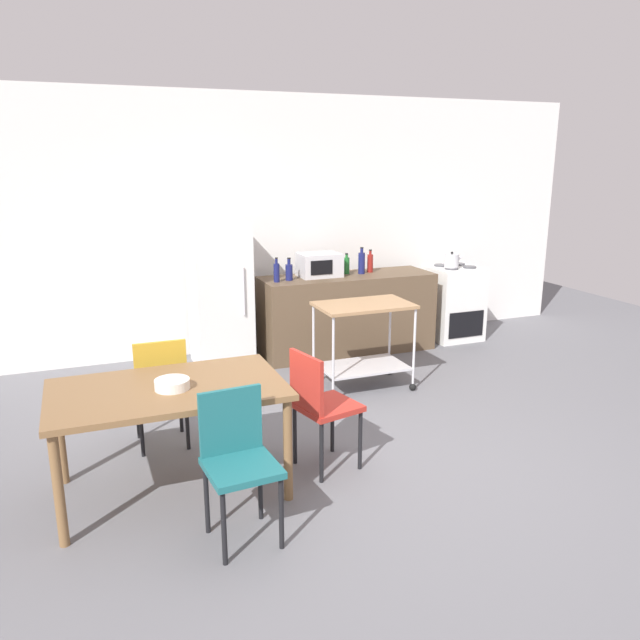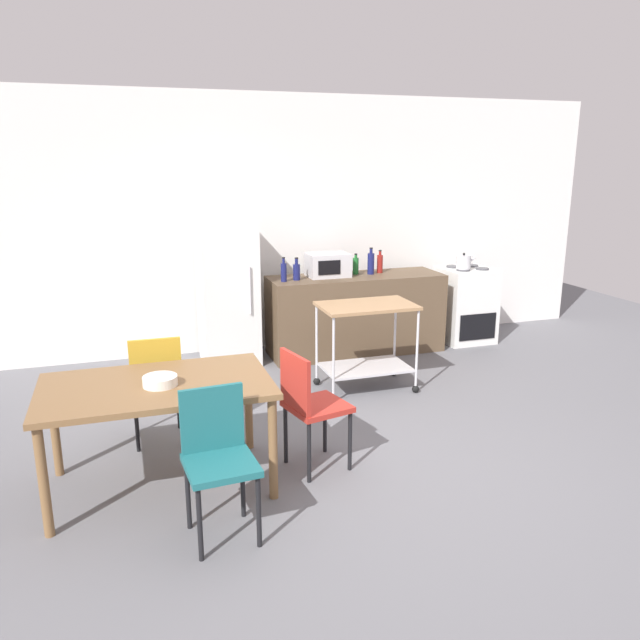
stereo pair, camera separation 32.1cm
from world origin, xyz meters
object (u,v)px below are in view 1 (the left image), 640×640
(microwave, at_px, (319,265))
(fruit_bowl, at_px, (172,384))
(stove_oven, at_px, (453,303))
(bottle_sesame_oil, at_px, (289,272))
(refrigerator, at_px, (220,294))
(chair_mustard, at_px, (160,384))
(chair_teal, at_px, (238,455))
(kettle, at_px, (452,261))
(bottle_soda, at_px, (277,272))
(dining_table, at_px, (168,398))
(bottle_vinegar, at_px, (347,265))
(chair_red, at_px, (320,402))
(bottle_hot_sauce, at_px, (370,263))
(bottle_wine, at_px, (362,263))

(microwave, height_order, fruit_bowl, microwave)
(stove_oven, bearing_deg, bottle_sesame_oil, -178.42)
(stove_oven, xyz_separation_m, refrigerator, (-2.90, 0.08, 0.32))
(chair_mustard, xyz_separation_m, chair_teal, (0.26, -1.35, 0.00))
(stove_oven, bearing_deg, kettle, -140.33)
(kettle, bearing_deg, bottle_soda, -179.91)
(stove_oven, distance_m, bottle_sesame_oil, 2.23)
(stove_oven, xyz_separation_m, bottle_soda, (-2.32, -0.10, 0.56))
(chair_teal, bearing_deg, chair_mustard, 96.51)
(refrigerator, bearing_deg, bottle_sesame_oil, -10.86)
(refrigerator, bearing_deg, dining_table, -109.95)
(refrigerator, xyz_separation_m, bottle_vinegar, (1.48, -0.01, 0.23))
(chair_mustard, distance_m, chair_red, 1.27)
(dining_table, xyz_separation_m, bottle_vinegar, (2.40, 2.54, 0.33))
(bottle_soda, relative_size, bottle_sesame_oil, 1.07)
(microwave, relative_size, bottle_hot_sauce, 1.74)
(dining_table, bearing_deg, bottle_hot_sauce, 43.20)
(chair_red, height_order, bottle_wine, bottle_wine)
(stove_oven, height_order, bottle_wine, bottle_wine)
(bottle_sesame_oil, relative_size, microwave, 0.54)
(stove_oven, xyz_separation_m, kettle, (-0.12, -0.10, 0.55))
(bottle_sesame_oil, height_order, bottle_hot_sauce, bottle_hot_sauce)
(bottle_sesame_oil, bearing_deg, stove_oven, 1.58)
(chair_red, height_order, fruit_bowl, chair_red)
(bottle_sesame_oil, distance_m, bottle_wine, 0.91)
(dining_table, relative_size, microwave, 3.26)
(chair_red, bearing_deg, dining_table, 72.37)
(chair_red, height_order, refrigerator, refrigerator)
(microwave, xyz_separation_m, bottle_hot_sauce, (0.65, 0.03, -0.02))
(bottle_soda, height_order, bottle_hot_sauce, bottle_soda)
(chair_mustard, bearing_deg, chair_teal, 101.59)
(bottle_soda, bearing_deg, chair_red, -100.86)
(chair_mustard, bearing_deg, bottle_wine, -144.00)
(chair_red, bearing_deg, kettle, -60.79)
(chair_teal, height_order, fruit_bowl, chair_teal)
(chair_mustard, relative_size, chair_red, 1.00)
(stove_oven, xyz_separation_m, fruit_bowl, (-3.80, -2.52, 0.33))
(microwave, xyz_separation_m, bottle_wine, (0.51, -0.02, -0.00))
(microwave, bearing_deg, refrigerator, 177.91)
(bottle_sesame_oil, relative_size, bottle_hot_sauce, 0.94)
(stove_oven, bearing_deg, refrigerator, 178.40)
(stove_oven, height_order, fruit_bowl, stove_oven)
(bottle_sesame_oil, distance_m, fruit_bowl, 2.96)
(bottle_sesame_oil, height_order, microwave, microwave)
(bottle_wine, xyz_separation_m, fruit_bowl, (-2.54, -2.54, -0.25))
(dining_table, xyz_separation_m, bottle_soda, (1.51, 2.37, 0.34))
(bottle_wine, distance_m, kettle, 1.14)
(chair_teal, xyz_separation_m, stove_oven, (3.53, 3.13, -0.07))
(chair_teal, distance_m, bottle_hot_sauce, 4.03)
(bottle_soda, distance_m, kettle, 2.20)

